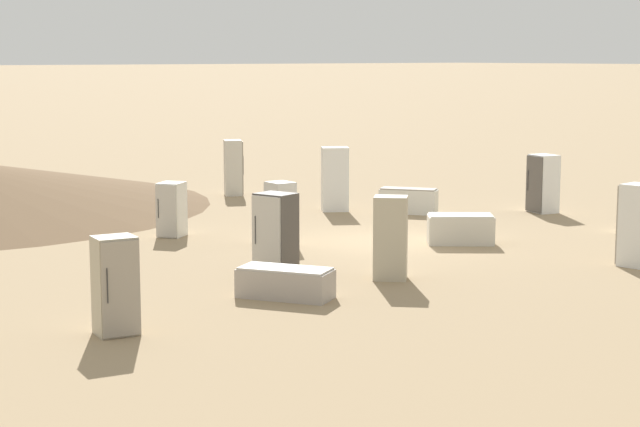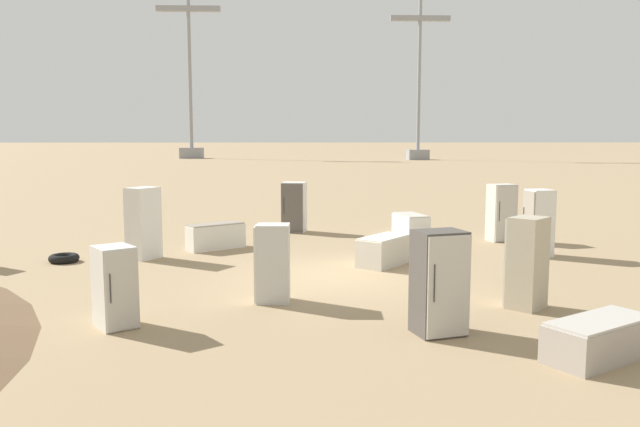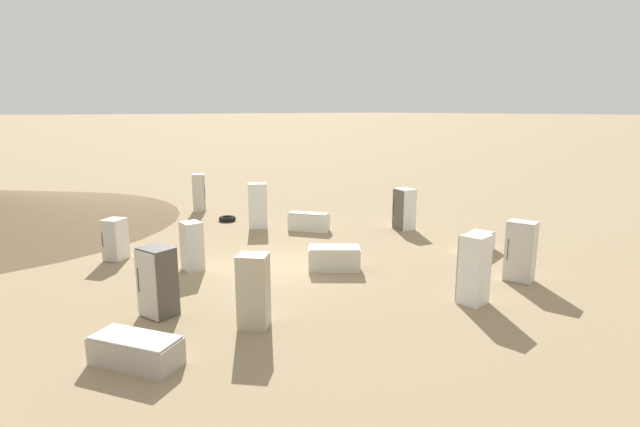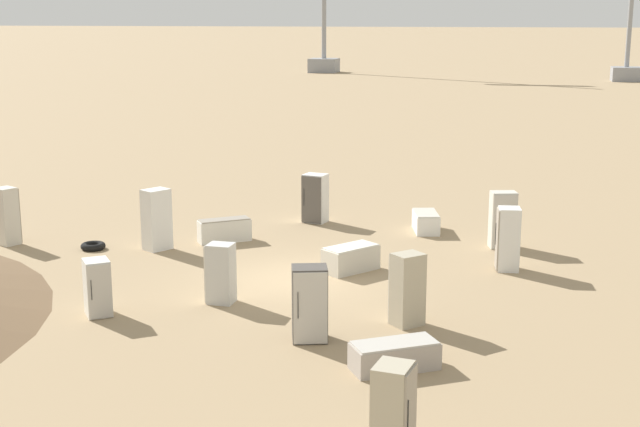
% 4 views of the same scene
% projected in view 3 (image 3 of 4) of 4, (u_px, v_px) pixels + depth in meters
% --- Properties ---
extents(ground_plane, '(1000.00, 1000.00, 0.00)m').
position_uv_depth(ground_plane, '(277.00, 266.00, 16.39)').
color(ground_plane, '#9E8460').
extents(discarded_fridge_0, '(0.94, 0.87, 1.75)m').
position_uv_depth(discarded_fridge_0, '(157.00, 282.00, 12.29)').
color(discarded_fridge_0, '#4C4742').
rests_on(discarded_fridge_0, ground_plane).
extents(discarded_fridge_1, '(0.73, 0.74, 1.86)m').
position_uv_depth(discarded_fridge_1, '(474.00, 269.00, 13.08)').
color(discarded_fridge_1, white).
rests_on(discarded_fridge_1, ground_plane).
extents(discarded_fridge_2, '(0.90, 0.93, 1.42)m').
position_uv_depth(discarded_fridge_2, '(115.00, 239.00, 16.92)').
color(discarded_fridge_2, silver).
rests_on(discarded_fridge_2, ground_plane).
extents(discarded_fridge_3, '(1.12, 1.68, 0.67)m').
position_uv_depth(discarded_fridge_3, '(477.00, 243.00, 17.91)').
color(discarded_fridge_3, white).
rests_on(discarded_fridge_3, ground_plane).
extents(discarded_fridge_4, '(0.91, 0.91, 1.77)m').
position_uv_depth(discarded_fridge_4, '(254.00, 291.00, 11.64)').
color(discarded_fridge_4, '#B2A88E').
rests_on(discarded_fridge_4, ground_plane).
extents(discarded_fridge_5, '(1.73, 1.45, 0.76)m').
position_uv_depth(discarded_fridge_5, '(309.00, 222.00, 21.07)').
color(discarded_fridge_5, silver).
rests_on(discarded_fridge_5, ground_plane).
extents(discarded_fridge_6, '(0.71, 0.59, 1.57)m').
position_uv_depth(discarded_fridge_6, '(192.00, 246.00, 15.83)').
color(discarded_fridge_6, silver).
rests_on(discarded_fridge_6, ground_plane).
extents(discarded_fridge_8, '(0.91, 0.83, 1.75)m').
position_uv_depth(discarded_fridge_8, '(404.00, 209.00, 21.23)').
color(discarded_fridge_8, white).
rests_on(discarded_fridge_8, ground_plane).
extents(discarded_fridge_9, '(1.62, 1.76, 0.75)m').
position_uv_depth(discarded_fridge_9, '(334.00, 258.00, 15.96)').
color(discarded_fridge_9, beige).
rests_on(discarded_fridge_9, ground_plane).
extents(discarded_fridge_10, '(0.95, 0.99, 1.95)m').
position_uv_depth(discarded_fridge_10, '(258.00, 206.00, 21.46)').
color(discarded_fridge_10, white).
rests_on(discarded_fridge_10, ground_plane).
extents(discarded_fridge_11, '(1.97, 1.62, 0.60)m').
position_uv_depth(discarded_fridge_11, '(136.00, 351.00, 10.00)').
color(discarded_fridge_11, '#A89E93').
rests_on(discarded_fridge_11, ground_plane).
extents(discarded_fridge_12, '(0.91, 0.79, 1.82)m').
position_uv_depth(discarded_fridge_12, '(520.00, 251.00, 14.79)').
color(discarded_fridge_12, beige).
rests_on(discarded_fridge_12, ground_plane).
extents(discarded_fridge_13, '(0.80, 0.80, 1.88)m').
position_uv_depth(discarded_fridge_13, '(199.00, 193.00, 25.01)').
color(discarded_fridge_13, beige).
rests_on(discarded_fridge_13, ground_plane).
extents(scrap_tire, '(0.78, 0.78, 0.21)m').
position_uv_depth(scrap_tire, '(227.00, 219.00, 22.91)').
color(scrap_tire, black).
rests_on(scrap_tire, ground_plane).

